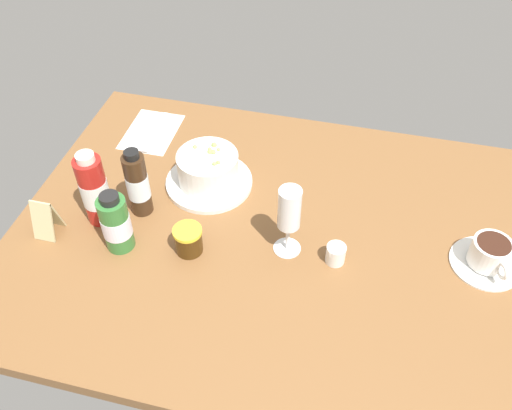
% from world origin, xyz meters
% --- Properties ---
extents(ground_plane, '(1.10, 0.84, 0.03)m').
position_xyz_m(ground_plane, '(0.00, 0.00, -0.01)').
color(ground_plane, brown).
extents(porridge_bowl, '(0.20, 0.20, 0.09)m').
position_xyz_m(porridge_bowl, '(0.17, -0.12, 0.04)').
color(porridge_bowl, white).
rests_on(porridge_bowl, ground_plane).
extents(cutlery_setting, '(0.13, 0.17, 0.01)m').
position_xyz_m(cutlery_setting, '(0.38, -0.26, 0.00)').
color(cutlery_setting, white).
rests_on(cutlery_setting, ground_plane).
extents(coffee_cup, '(0.14, 0.14, 0.06)m').
position_xyz_m(coffee_cup, '(-0.45, -0.02, 0.03)').
color(coffee_cup, white).
rests_on(coffee_cup, ground_plane).
extents(creamer_jug, '(0.04, 0.05, 0.05)m').
position_xyz_m(creamer_jug, '(-0.15, 0.04, 0.02)').
color(creamer_jug, white).
rests_on(creamer_jug, ground_plane).
extents(wine_glass, '(0.06, 0.06, 0.17)m').
position_xyz_m(wine_glass, '(-0.05, 0.03, 0.11)').
color(wine_glass, white).
rests_on(wine_glass, ground_plane).
extents(jam_jar, '(0.06, 0.06, 0.06)m').
position_xyz_m(jam_jar, '(0.15, 0.09, 0.03)').
color(jam_jar, '#41280C').
rests_on(jam_jar, ground_plane).
extents(sauce_bottle_brown, '(0.05, 0.05, 0.17)m').
position_xyz_m(sauce_bottle_brown, '(0.29, -0.00, 0.08)').
color(sauce_bottle_brown, '#382314').
rests_on(sauce_bottle_brown, ground_plane).
extents(sauce_bottle_green, '(0.06, 0.06, 0.14)m').
position_xyz_m(sauce_bottle_green, '(0.30, 0.11, 0.07)').
color(sauce_bottle_green, '#337233').
rests_on(sauce_bottle_green, ground_plane).
extents(sauce_bottle_red, '(0.06, 0.06, 0.18)m').
position_xyz_m(sauce_bottle_red, '(0.37, 0.05, 0.08)').
color(sauce_bottle_red, '#B21E19').
rests_on(sauce_bottle_red, ground_plane).
extents(menu_card, '(0.05, 0.05, 0.09)m').
position_xyz_m(menu_card, '(0.46, 0.11, 0.04)').
color(menu_card, tan).
rests_on(menu_card, ground_plane).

